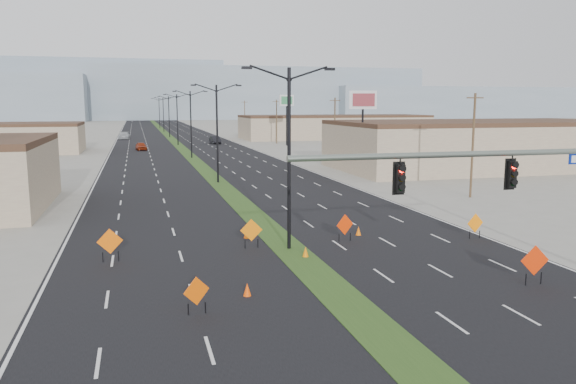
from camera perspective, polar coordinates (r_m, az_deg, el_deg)
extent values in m
plane|color=gray|center=(20.94, 9.04, -13.83)|extent=(600.00, 600.00, 0.00)
cube|color=black|center=(118.12, -11.24, 4.82)|extent=(25.00, 400.00, 0.02)
cube|color=#274719|center=(118.12, -11.24, 4.82)|extent=(2.00, 400.00, 0.04)
cube|color=tan|center=(75.58, 18.77, 4.41)|extent=(36.00, 18.00, 5.50)
cube|color=tan|center=(135.74, 4.73, 6.53)|extent=(44.00, 16.00, 5.00)
cube|color=gray|center=(321.24, -6.65, 9.91)|extent=(220.00, 50.00, 28.00)
cube|color=gray|center=(360.51, 16.49, 8.69)|extent=(160.00, 50.00, 18.00)
cube|color=gray|center=(338.37, -19.15, 9.77)|extent=(140.00, 50.00, 32.00)
cylinder|color=slate|center=(23.72, 18.96, 3.70)|extent=(16.00, 0.24, 0.24)
cube|color=black|center=(22.05, 11.28, 1.35)|extent=(0.50, 0.28, 1.30)
sphere|color=#FF0C05|center=(21.87, 11.49, 2.20)|extent=(0.22, 0.22, 0.22)
cube|color=black|center=(24.68, 21.75, 1.67)|extent=(0.50, 0.28, 1.30)
sphere|color=#FF0C05|center=(24.51, 22.02, 2.44)|extent=(0.22, 0.22, 0.22)
cylinder|color=black|center=(30.80, 0.11, 3.21)|extent=(0.20, 0.20, 10.00)
cube|color=black|center=(30.18, -4.21, 12.48)|extent=(0.55, 0.24, 0.14)
cube|color=black|center=(31.39, 4.26, 12.34)|extent=(0.55, 0.24, 0.14)
cylinder|color=black|center=(58.21, -7.20, 5.83)|extent=(0.20, 0.20, 10.00)
cube|color=black|center=(57.88, -9.60, 10.66)|extent=(0.55, 0.24, 0.14)
cube|color=black|center=(58.52, -5.03, 10.73)|extent=(0.55, 0.24, 0.14)
cylinder|color=black|center=(86.00, -9.83, 6.74)|extent=(0.20, 0.20, 10.00)
cube|color=black|center=(85.78, -11.47, 10.00)|extent=(0.55, 0.24, 0.14)
cube|color=black|center=(86.21, -8.37, 10.07)|extent=(0.55, 0.24, 0.14)
cylinder|color=black|center=(113.89, -11.18, 7.20)|extent=(0.20, 0.20, 10.00)
cube|color=black|center=(113.73, -12.42, 9.65)|extent=(0.55, 0.24, 0.14)
cube|color=black|center=(114.05, -10.08, 9.72)|extent=(0.55, 0.24, 0.14)
cylinder|color=black|center=(141.83, -11.99, 7.48)|extent=(0.20, 0.20, 10.00)
cube|color=black|center=(141.70, -13.00, 9.45)|extent=(0.55, 0.24, 0.14)
cube|color=black|center=(141.96, -11.12, 9.51)|extent=(0.55, 0.24, 0.14)
cylinder|color=black|center=(169.78, -12.54, 7.66)|extent=(0.20, 0.20, 10.00)
cube|color=black|center=(169.67, -13.38, 9.31)|extent=(0.55, 0.24, 0.14)
cube|color=black|center=(169.89, -11.81, 9.36)|extent=(0.55, 0.24, 0.14)
cylinder|color=black|center=(197.75, -12.94, 7.80)|extent=(0.20, 0.20, 10.00)
cube|color=black|center=(197.66, -13.66, 9.21)|extent=(0.55, 0.24, 0.14)
cube|color=black|center=(197.85, -12.31, 9.25)|extent=(0.55, 0.24, 0.14)
cylinder|color=#4C3823|center=(51.11, 18.26, 4.47)|extent=(0.20, 0.20, 9.00)
cube|color=#4C3823|center=(50.99, 18.48, 9.07)|extent=(1.60, 0.10, 0.10)
cylinder|color=#4C3823|center=(82.56, 4.76, 6.41)|extent=(0.20, 0.20, 9.00)
cube|color=#4C3823|center=(82.49, 4.80, 9.25)|extent=(1.60, 0.10, 0.10)
cylinder|color=#4C3823|center=(116.07, -1.16, 7.15)|extent=(0.20, 0.20, 9.00)
cube|color=#4C3823|center=(116.01, -1.17, 9.17)|extent=(1.60, 0.10, 0.10)
cylinder|color=#4C3823|center=(150.25, -4.42, 7.52)|extent=(0.20, 0.20, 9.00)
cube|color=#4C3823|center=(150.21, -4.44, 9.09)|extent=(1.60, 0.10, 0.10)
imported|color=maroon|center=(102.80, -14.70, 4.52)|extent=(2.14, 4.32, 1.42)
imported|color=black|center=(116.85, -7.41, 5.25)|extent=(2.03, 4.77, 1.53)
imported|color=#A7ABB0|center=(137.01, -16.29, 5.52)|extent=(2.71, 5.79, 1.64)
cube|color=#F55F05|center=(30.34, -17.64, -4.79)|extent=(1.30, 0.26, 1.31)
cylinder|color=black|center=(30.56, -18.29, -6.31)|extent=(0.05, 0.05, 0.55)
cylinder|color=black|center=(30.53, -16.85, -6.26)|extent=(0.05, 0.05, 0.55)
cube|color=#E15104|center=(22.20, -9.29, -9.90)|extent=(1.05, 0.51, 1.14)
cylinder|color=black|center=(22.41, -10.10, -11.66)|extent=(0.05, 0.05, 0.47)
cylinder|color=black|center=(22.47, -8.39, -11.56)|extent=(0.05, 0.05, 0.47)
cube|color=orange|center=(31.68, -3.74, -3.88)|extent=(1.27, 0.07, 1.27)
cylinder|color=black|center=(31.79, -4.38, -5.31)|extent=(0.05, 0.05, 0.53)
cylinder|color=black|center=(31.93, -3.08, -5.23)|extent=(0.05, 0.05, 0.53)
cube|color=red|center=(33.35, 5.80, -3.32)|extent=(1.17, 0.44, 1.23)
cylinder|color=black|center=(33.40, 5.21, -4.64)|extent=(0.05, 0.05, 0.51)
cylinder|color=black|center=(33.65, 6.35, -4.55)|extent=(0.05, 0.05, 0.51)
cube|color=red|center=(27.57, 23.78, -6.38)|extent=(1.38, 0.15, 1.38)
cylinder|color=black|center=(27.56, 23.01, -8.20)|extent=(0.05, 0.05, 0.57)
cylinder|color=black|center=(28.05, 24.32, -7.99)|extent=(0.05, 0.05, 0.57)
cube|color=orange|center=(35.70, 18.49, -3.01)|extent=(1.16, 0.21, 1.16)
cylinder|color=black|center=(35.67, 17.98, -4.19)|extent=(0.05, 0.05, 0.48)
cylinder|color=black|center=(36.04, 18.88, -4.11)|extent=(0.05, 0.05, 0.48)
cone|color=#FF4C05|center=(24.17, -4.17, -9.87)|extent=(0.45, 0.45, 0.58)
cone|color=orange|center=(29.94, 1.79, -6.12)|extent=(0.39, 0.39, 0.60)
cone|color=#FF6805|center=(35.14, 7.17, -3.94)|extent=(0.35, 0.35, 0.57)
cone|color=#F55605|center=(34.20, -4.24, -4.23)|extent=(0.44, 0.44, 0.60)
cylinder|color=black|center=(65.47, 7.55, 5.24)|extent=(0.24, 0.24, 7.92)
cube|color=white|center=(65.34, 7.63, 9.26)|extent=(3.02, 1.53, 2.09)
cube|color=maroon|center=(65.16, 7.70, 9.26)|extent=(2.33, 1.01, 1.46)
cylinder|color=black|center=(110.98, -0.14, 6.85)|extent=(0.24, 0.24, 8.16)
cube|color=white|center=(110.91, -0.14, 9.29)|extent=(3.16, 1.37, 2.15)
cube|color=#388D57|center=(110.72, -0.12, 9.30)|extent=(2.46, 0.88, 1.50)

